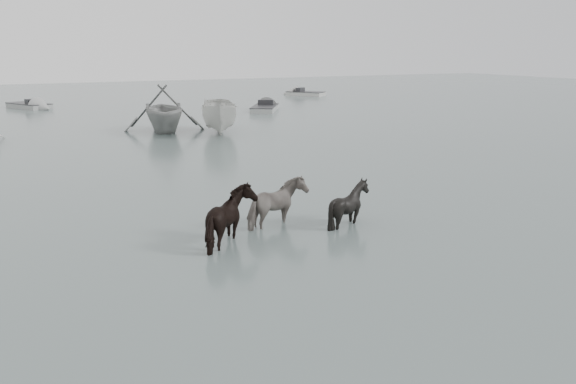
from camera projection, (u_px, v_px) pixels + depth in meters
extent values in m
plane|color=#4F5E5B|center=(349.00, 243.00, 13.21)|extent=(140.00, 140.00, 0.00)
imported|color=black|center=(277.00, 198.00, 14.35)|extent=(1.88, 1.34, 1.45)
imported|color=black|center=(232.00, 211.00, 12.99)|extent=(1.73, 1.88, 1.57)
imported|color=black|center=(349.00, 197.00, 14.49)|extent=(1.62, 1.54, 1.43)
imported|color=#979997|center=(164.00, 107.00, 30.68)|extent=(5.33, 5.89, 2.71)
imported|color=#BCBCB7|center=(220.00, 115.00, 30.12)|extent=(3.43, 5.41, 1.96)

